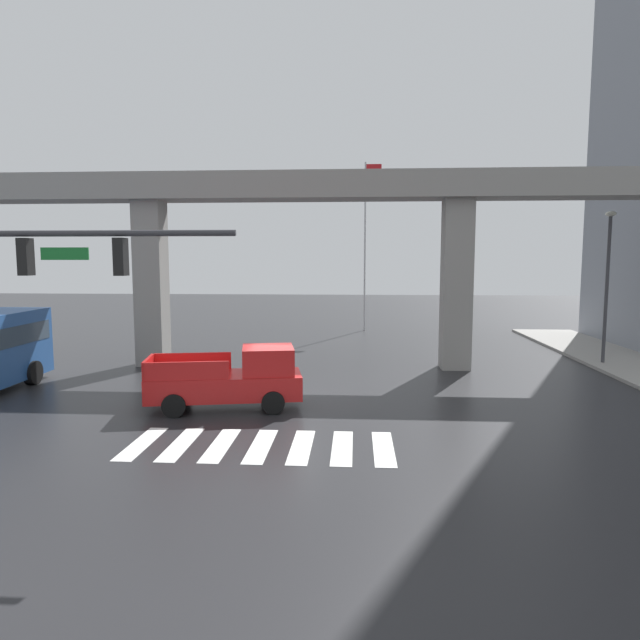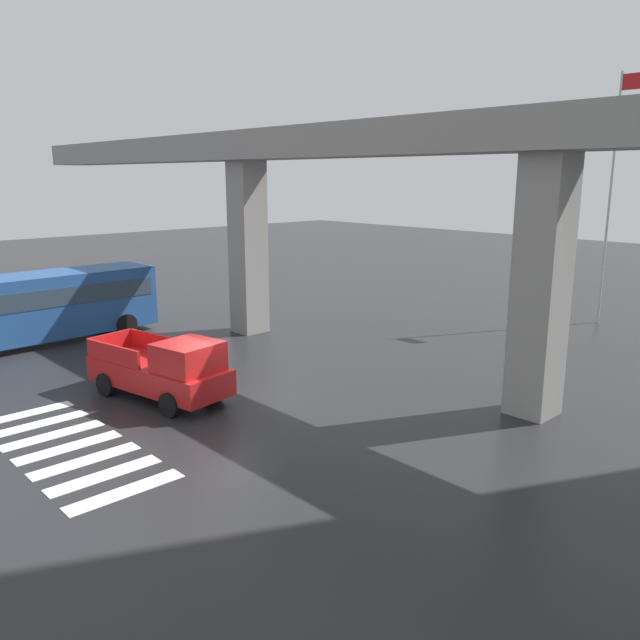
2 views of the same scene
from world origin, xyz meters
name	(u,v)px [view 1 (image 1 of 2)]	position (x,y,z in m)	size (l,w,h in m)	color
ground_plane	(285,399)	(0.00, 0.00, 0.00)	(120.00, 120.00, 0.00)	#232326
crosswalk_stripes	(261,446)	(0.00, -5.09, 0.01)	(7.15, 2.80, 0.01)	silver
elevated_overpass	(301,203)	(0.00, 6.26, 7.59)	(53.13, 2.08, 8.93)	gray
pickup_truck	(234,379)	(-1.56, -1.28, 0.99)	(5.36, 2.79, 2.08)	red
street_lamp_mid_block	(608,269)	(14.30, 7.41, 4.56)	(0.44, 0.70, 7.24)	#38383D
flagpole	(366,236)	(3.23, 19.84, 6.67)	(1.16, 0.12, 11.69)	silver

